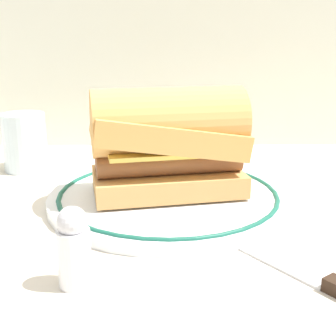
{
  "coord_description": "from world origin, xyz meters",
  "views": [
    {
      "loc": [
        -0.02,
        -0.52,
        0.21
      ],
      "look_at": [
        -0.02,
        0.02,
        0.04
      ],
      "focal_mm": 50.4,
      "sensor_mm": 36.0,
      "label": 1
    }
  ],
  "objects_px": {
    "plate": "(168,197)",
    "salt_shaker": "(74,248)",
    "butter_knife": "(320,280)",
    "drinking_glass": "(25,146)",
    "sausage_sandwich": "(168,140)"
  },
  "relations": [
    {
      "from": "drinking_glass",
      "to": "butter_knife",
      "type": "height_order",
      "value": "drinking_glass"
    },
    {
      "from": "plate",
      "to": "salt_shaker",
      "type": "distance_m",
      "value": 0.21
    },
    {
      "from": "sausage_sandwich",
      "to": "drinking_glass",
      "type": "xyz_separation_m",
      "value": [
        -0.21,
        0.14,
        -0.04
      ]
    },
    {
      "from": "plate",
      "to": "sausage_sandwich",
      "type": "height_order",
      "value": "sausage_sandwich"
    },
    {
      "from": "butter_knife",
      "to": "drinking_glass",
      "type": "bearing_deg",
      "value": 135.46
    },
    {
      "from": "plate",
      "to": "salt_shaker",
      "type": "height_order",
      "value": "salt_shaker"
    },
    {
      "from": "drinking_glass",
      "to": "salt_shaker",
      "type": "distance_m",
      "value": 0.36
    },
    {
      "from": "plate",
      "to": "salt_shaker",
      "type": "xyz_separation_m",
      "value": [
        -0.08,
        -0.19,
        0.03
      ]
    },
    {
      "from": "plate",
      "to": "butter_knife",
      "type": "relative_size",
      "value": 2.22
    },
    {
      "from": "butter_knife",
      "to": "plate",
      "type": "bearing_deg",
      "value": 123.26
    },
    {
      "from": "plate",
      "to": "drinking_glass",
      "type": "bearing_deg",
      "value": 146.42
    },
    {
      "from": "drinking_glass",
      "to": "salt_shaker",
      "type": "height_order",
      "value": "drinking_glass"
    },
    {
      "from": "plate",
      "to": "butter_knife",
      "type": "height_order",
      "value": "plate"
    },
    {
      "from": "drinking_glass",
      "to": "salt_shaker",
      "type": "relative_size",
      "value": 1.21
    },
    {
      "from": "plate",
      "to": "butter_knife",
      "type": "bearing_deg",
      "value": -56.74
    }
  ]
}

